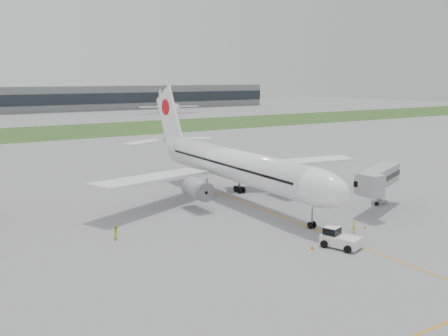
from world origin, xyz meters
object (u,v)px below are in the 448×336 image
pushback_tug (338,238)px  ground_crew_near (354,227)px  jet_bridge (377,179)px  airliner (230,163)px

pushback_tug → ground_crew_near: pushback_tug is taller
jet_bridge → ground_crew_near: (-11.00, -6.22, -3.85)m
pushback_tug → jet_bridge: size_ratio=0.38×
airliner → pushback_tug: airliner is taller
pushback_tug → jet_bridge: 19.18m
airliner → ground_crew_near: airliner is taller
pushback_tug → jet_bridge: jet_bridge is taller
airliner → ground_crew_near: size_ratio=34.20×
airliner → pushback_tug: 27.40m
pushback_tug → ground_crew_near: size_ratio=3.12×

